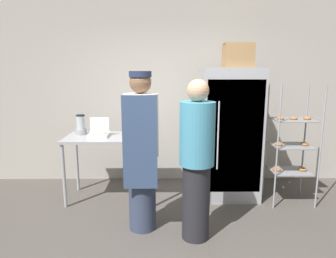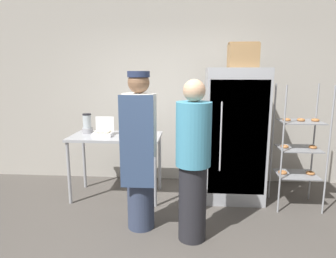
{
  "view_description": "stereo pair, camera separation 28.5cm",
  "coord_description": "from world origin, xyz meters",
  "views": [
    {
      "loc": [
        -0.11,
        -2.63,
        1.77
      ],
      "look_at": [
        -0.08,
        0.78,
        1.11
      ],
      "focal_mm": 32.0,
      "sensor_mm": 36.0,
      "label": 1
    },
    {
      "loc": [
        0.17,
        -2.62,
        1.77
      ],
      "look_at": [
        -0.08,
        0.78,
        1.11
      ],
      "focal_mm": 32.0,
      "sensor_mm": 36.0,
      "label": 2
    }
  ],
  "objects": [
    {
      "name": "donut_box",
      "position": [
        -1.02,
        1.32,
        0.94
      ],
      "size": [
        0.26,
        0.21,
        0.25
      ],
      "color": "white",
      "rests_on": "prep_counter"
    },
    {
      "name": "prep_counter",
      "position": [
        -0.85,
        1.36,
        0.79
      ],
      "size": [
        1.24,
        0.66,
        0.89
      ],
      "color": "#9EA0A5",
      "rests_on": "ground_plane"
    },
    {
      "name": "person_customer",
      "position": [
        0.21,
        0.32,
        0.86
      ],
      "size": [
        0.36,
        0.36,
        1.69
      ],
      "color": "#232328",
      "rests_on": "ground_plane"
    },
    {
      "name": "cardboard_storage_box",
      "position": [
        0.83,
        1.37,
        1.96
      ],
      "size": [
        0.37,
        0.34,
        0.32
      ],
      "color": "#937047",
      "rests_on": "refrigerator"
    },
    {
      "name": "back_wall",
      "position": [
        0.0,
        2.18,
        1.44
      ],
      "size": [
        6.4,
        0.12,
        2.87
      ],
      "primitive_type": "cube",
      "color": "#ADA89E",
      "rests_on": "ground_plane"
    },
    {
      "name": "baking_rack",
      "position": [
        1.57,
        1.23,
        0.79
      ],
      "size": [
        0.57,
        0.47,
        1.61
      ],
      "color": "#93969B",
      "rests_on": "ground_plane"
    },
    {
      "name": "blender_pitcher",
      "position": [
        -1.3,
        1.48,
        1.02
      ],
      "size": [
        0.15,
        0.15,
        0.28
      ],
      "color": "#99999E",
      "rests_on": "prep_counter"
    },
    {
      "name": "ground_plane",
      "position": [
        0.0,
        0.0,
        0.0
      ],
      "size": [
        14.0,
        14.0,
        0.0
      ],
      "primitive_type": "plane",
      "color": "#4C4742"
    },
    {
      "name": "refrigerator",
      "position": [
        0.78,
        1.46,
        0.91
      ],
      "size": [
        0.79,
        0.73,
        1.81
      ],
      "color": "#9EA0A5",
      "rests_on": "ground_plane"
    },
    {
      "name": "person_baker",
      "position": [
        -0.38,
        0.52,
        0.92
      ],
      "size": [
        0.37,
        0.39,
        1.77
      ],
      "color": "#333D56",
      "rests_on": "ground_plane"
    }
  ]
}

